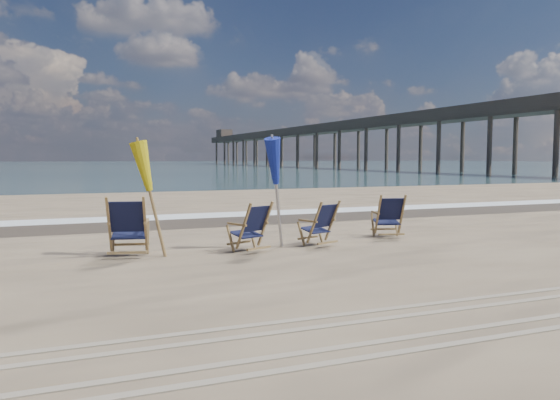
% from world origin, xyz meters
% --- Properties ---
extents(ocean, '(400.00, 400.00, 0.00)m').
position_xyz_m(ocean, '(0.00, 128.00, 0.00)').
color(ocean, '#365359').
rests_on(ocean, ground).
extents(surf_foam, '(200.00, 1.40, 0.01)m').
position_xyz_m(surf_foam, '(0.00, 8.30, 0.00)').
color(surf_foam, silver).
rests_on(surf_foam, ground).
extents(wet_sand_strip, '(200.00, 2.60, 0.00)m').
position_xyz_m(wet_sand_strip, '(0.00, 6.80, 0.00)').
color(wet_sand_strip, '#42362A').
rests_on(wet_sand_strip, ground).
extents(tire_tracks, '(80.00, 1.30, 0.01)m').
position_xyz_m(tire_tracks, '(0.00, -2.80, 0.01)').
color(tire_tracks, gray).
rests_on(tire_tracks, ground).
extents(beach_chair_0, '(0.84, 0.90, 1.06)m').
position_xyz_m(beach_chair_0, '(-2.52, 2.08, 0.53)').
color(beach_chair_0, '#111532').
rests_on(beach_chair_0, ground).
extents(beach_chair_1, '(0.80, 0.84, 0.92)m').
position_xyz_m(beach_chair_1, '(-0.40, 1.92, 0.46)').
color(beach_chair_1, '#111532').
rests_on(beach_chair_1, ground).
extents(beach_chair_2, '(0.75, 0.79, 0.89)m').
position_xyz_m(beach_chair_2, '(1.03, 2.05, 0.44)').
color(beach_chair_2, '#111532').
rests_on(beach_chair_2, ground).
extents(beach_chair_3, '(0.75, 0.80, 0.93)m').
position_xyz_m(beach_chair_3, '(2.85, 2.37, 0.47)').
color(beach_chair_3, '#111532').
rests_on(beach_chair_3, ground).
extents(umbrella_yellow, '(0.30, 0.30, 1.99)m').
position_xyz_m(umbrella_yellow, '(-2.38, 2.08, 1.47)').
color(umbrella_yellow, olive).
rests_on(umbrella_yellow, ground).
extents(umbrella_blue, '(0.30, 0.30, 2.09)m').
position_xyz_m(umbrella_blue, '(-0.10, 2.08, 1.57)').
color(umbrella_blue, '#A5A5AD').
rests_on(umbrella_blue, ground).
extents(fishing_pier, '(4.40, 140.00, 9.30)m').
position_xyz_m(fishing_pier, '(38.00, 74.00, 4.65)').
color(fishing_pier, '#4F4239').
rests_on(fishing_pier, ground).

